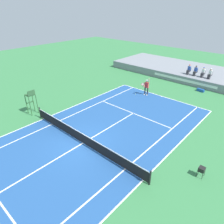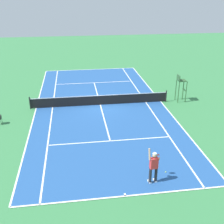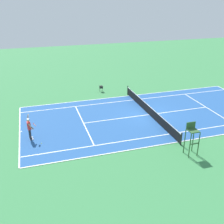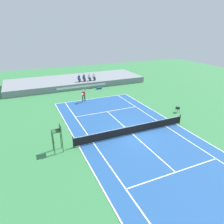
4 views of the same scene
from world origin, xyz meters
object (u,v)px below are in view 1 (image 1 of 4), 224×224
at_px(spectator_seated_3, 210,74).
at_px(equipment_bag, 201,90).
at_px(spectator_seated_1, 195,71).
at_px(spectator_seated_2, 203,72).
at_px(umpire_chair, 31,99).
at_px(tennis_player, 146,87).
at_px(ball_hopper, 202,169).
at_px(tennis_ball, 135,94).
at_px(spectator_seated_0, 189,70).

xyz_separation_m(spectator_seated_3, equipment_bag, (0.02, -2.34, -1.48)).
xyz_separation_m(spectator_seated_1, spectator_seated_2, (0.99, 0.00, 0.00)).
bearing_deg(equipment_bag, spectator_seated_3, 90.46).
distance_m(spectator_seated_2, umpire_chair, 20.74).
bearing_deg(spectator_seated_2, tennis_player, -114.26).
relative_size(spectator_seated_3, ball_hopper, 1.81).
bearing_deg(spectator_seated_2, spectator_seated_1, 180.00).
bearing_deg(tennis_ball, spectator_seated_3, 57.86).
xyz_separation_m(spectator_seated_1, umpire_chair, (-8.05, -18.67, -0.09)).
height_order(spectator_seated_0, spectator_seated_3, same).
distance_m(spectator_seated_1, tennis_player, 8.06).
bearing_deg(umpire_chair, ball_hopper, 9.92).
bearing_deg(tennis_ball, ball_hopper, -36.08).
bearing_deg(umpire_chair, tennis_player, 63.09).
distance_m(equipment_bag, ball_hopper, 14.65).
height_order(spectator_seated_1, equipment_bag, spectator_seated_1).
height_order(spectator_seated_1, umpire_chair, umpire_chair).
bearing_deg(spectator_seated_1, spectator_seated_3, 0.00).
xyz_separation_m(spectator_seated_0, equipment_bag, (2.76, -2.34, -1.48)).
xyz_separation_m(tennis_player, tennis_ball, (-0.96, -0.74, -0.96)).
xyz_separation_m(spectator_seated_2, umpire_chair, (-9.04, -18.67, -0.09)).
bearing_deg(spectator_seated_3, ball_hopper, -71.98).
distance_m(spectator_seated_1, spectator_seated_2, 0.99).
xyz_separation_m(spectator_seated_1, equipment_bag, (1.87, -2.34, -1.48)).
relative_size(tennis_player, equipment_bag, 2.23).
height_order(spectator_seated_2, spectator_seated_3, same).
distance_m(tennis_player, umpire_chair, 12.37).
height_order(spectator_seated_1, tennis_player, spectator_seated_1).
bearing_deg(tennis_ball, equipment_bag, 48.85).
relative_size(tennis_player, tennis_ball, 30.63).
bearing_deg(tennis_player, spectator_seated_0, 78.40).
bearing_deg(spectator_seated_1, spectator_seated_2, 0.00).
xyz_separation_m(tennis_player, equipment_bag, (4.33, 5.32, -0.83)).
relative_size(umpire_chair, ball_hopper, 3.49).
xyz_separation_m(tennis_ball, equipment_bag, (5.29, 6.05, 0.13)).
relative_size(spectator_seated_3, tennis_player, 0.61).
distance_m(spectator_seated_0, tennis_ball, 8.91).
distance_m(tennis_ball, ball_hopper, 12.98).
bearing_deg(spectator_seated_2, equipment_bag, -69.33).
bearing_deg(ball_hopper, tennis_player, 138.67).
relative_size(spectator_seated_2, ball_hopper, 1.81).
relative_size(spectator_seated_0, spectator_seated_3, 1.00).
xyz_separation_m(spectator_seated_0, ball_hopper, (7.95, -16.03, -1.07)).
bearing_deg(spectator_seated_0, spectator_seated_2, 0.00).
height_order(spectator_seated_0, spectator_seated_1, same).
height_order(spectator_seated_3, tennis_player, spectator_seated_3).
height_order(equipment_bag, ball_hopper, ball_hopper).
relative_size(spectator_seated_1, equipment_bag, 1.36).
distance_m(spectator_seated_0, spectator_seated_3, 2.74).
height_order(spectator_seated_2, tennis_player, spectator_seated_2).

